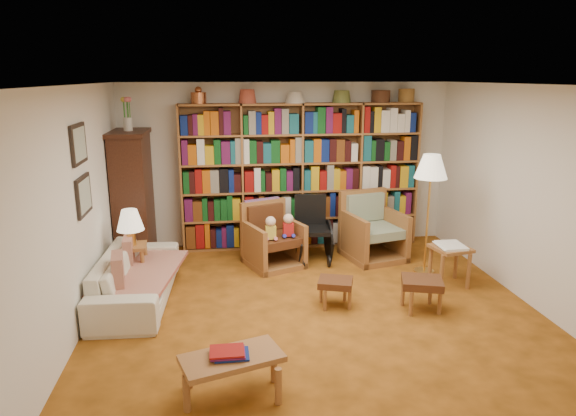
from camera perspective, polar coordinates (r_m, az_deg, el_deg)
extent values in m
plane|color=#A75C19|center=(5.96, 3.08, -11.27)|extent=(5.00, 5.00, 0.00)
plane|color=white|center=(5.37, 3.45, 13.51)|extent=(5.00, 5.00, 0.00)
plane|color=silver|center=(7.95, -0.12, 4.79)|extent=(5.00, 0.00, 5.00)
plane|color=silver|center=(3.25, 11.65, -10.20)|extent=(5.00, 0.00, 5.00)
plane|color=silver|center=(5.64, -22.56, -0.38)|extent=(0.00, 5.00, 5.00)
plane|color=silver|center=(6.48, 25.52, 1.13)|extent=(0.00, 5.00, 5.00)
cube|color=#93592D|center=(7.85, 1.48, 3.55)|extent=(3.60, 0.30, 2.20)
cube|color=#3D1F10|center=(7.57, -16.79, 0.96)|extent=(0.45, 0.90, 1.80)
cube|color=#3D1F10|center=(7.42, -17.31, 7.96)|extent=(0.50, 0.95, 0.06)
cylinder|color=beige|center=(7.41, -17.38, 8.89)|extent=(0.12, 0.12, 0.18)
cube|color=black|center=(5.80, -22.26, 6.60)|extent=(0.03, 0.52, 0.42)
cube|color=gray|center=(5.80, -22.12, 6.61)|extent=(0.01, 0.44, 0.34)
cube|color=black|center=(5.89, -21.75, 1.30)|extent=(0.03, 0.52, 0.42)
cube|color=gray|center=(5.89, -21.61, 1.31)|extent=(0.01, 0.44, 0.34)
imported|color=beige|center=(6.37, -16.50, -7.36)|extent=(1.98, 0.85, 0.57)
cube|color=#CAB193|center=(6.36, -16.06, -7.22)|extent=(1.04, 1.62, 0.04)
cube|color=maroon|center=(6.66, -17.27, -4.94)|extent=(0.14, 0.36, 0.35)
cube|color=maroon|center=(6.01, -18.33, -7.13)|extent=(0.18, 0.39, 0.38)
cube|color=#93592D|center=(6.71, -16.94, -4.11)|extent=(0.37, 0.37, 0.04)
cylinder|color=#93592D|center=(6.70, -18.10, -6.70)|extent=(0.05, 0.05, 0.50)
cylinder|color=#93592D|center=(6.65, -15.79, -6.67)|extent=(0.05, 0.05, 0.50)
cylinder|color=#93592D|center=(6.95, -17.72, -5.90)|extent=(0.05, 0.05, 0.50)
cylinder|color=#93592D|center=(6.90, -15.49, -5.86)|extent=(0.05, 0.05, 0.50)
cylinder|color=gold|center=(6.68, -17.01, -3.19)|extent=(0.11, 0.11, 0.19)
cone|color=#F1E6C6|center=(6.61, -17.16, -1.27)|extent=(0.33, 0.33, 0.26)
cube|color=#93592D|center=(7.26, -1.58, -6.09)|extent=(0.91, 0.93, 0.08)
cube|color=#93592D|center=(7.14, -4.11, -4.16)|extent=(0.33, 0.70, 0.62)
cube|color=#93592D|center=(7.20, 0.89, -3.96)|extent=(0.33, 0.70, 0.62)
cube|color=#93592D|center=(7.44, -1.87, -2.36)|extent=(0.68, 0.33, 0.87)
cube|color=#4D2D14|center=(7.12, -1.58, -3.55)|extent=(0.73, 0.77, 0.12)
cube|color=#4D2D14|center=(7.32, -1.83, -0.99)|extent=(0.54, 0.29, 0.37)
cube|color=#AF2E63|center=(7.40, -1.91, -0.35)|extent=(0.52, 0.25, 0.39)
cube|color=#93592D|center=(7.64, 9.42, -5.20)|extent=(0.93, 0.96, 0.08)
cube|color=#93592D|center=(7.45, 6.97, -3.20)|extent=(0.26, 0.79, 0.68)
cube|color=#93592D|center=(7.65, 11.99, -2.94)|extent=(0.26, 0.79, 0.68)
cube|color=#93592D|center=(7.83, 8.80, -1.33)|extent=(0.76, 0.27, 0.96)
cube|color=gray|center=(7.49, 9.61, -2.52)|extent=(0.74, 0.79, 0.13)
cube|color=gray|center=(7.70, 9.02, 0.11)|extent=(0.60, 0.25, 0.40)
cube|color=black|center=(7.32, 2.77, -2.49)|extent=(0.48, 0.48, 0.06)
cube|color=black|center=(7.46, 2.49, -0.15)|extent=(0.46, 0.08, 0.45)
cylinder|color=black|center=(7.43, 0.69, -3.61)|extent=(0.03, 0.56, 0.56)
cylinder|color=black|center=(7.51, 4.51, -3.44)|extent=(0.03, 0.56, 0.56)
cylinder|color=black|center=(7.15, 1.70, -6.07)|extent=(0.03, 0.16, 0.16)
cylinder|color=black|center=(7.21, 4.56, -5.92)|extent=(0.03, 0.16, 0.16)
cylinder|color=gold|center=(7.26, 14.86, -6.80)|extent=(0.27, 0.27, 0.03)
cylinder|color=gold|center=(7.05, 15.21, -1.75)|extent=(0.03, 0.03, 1.36)
cone|color=#F1E6C6|center=(6.88, 15.64, 4.48)|extent=(0.43, 0.43, 0.31)
cube|color=#93592D|center=(6.80, 17.62, -4.28)|extent=(0.51, 0.51, 0.04)
cylinder|color=#93592D|center=(6.66, 16.70, -6.90)|extent=(0.05, 0.05, 0.46)
cylinder|color=#93592D|center=(6.81, 19.44, -6.65)|extent=(0.05, 0.05, 0.46)
cylinder|color=#93592D|center=(6.96, 15.53, -5.88)|extent=(0.05, 0.05, 0.46)
cylinder|color=#93592D|center=(7.10, 18.16, -5.66)|extent=(0.05, 0.05, 0.46)
cube|color=white|center=(6.78, 17.64, -4.00)|extent=(0.37, 0.43, 0.03)
cube|color=#4D2D14|center=(5.97, 5.30, -8.25)|extent=(0.46, 0.43, 0.08)
cylinder|color=#93592D|center=(5.91, 4.13, -10.22)|extent=(0.04, 0.04, 0.25)
cylinder|color=#93592D|center=(5.97, 6.87, -10.02)|extent=(0.04, 0.04, 0.25)
cylinder|color=#93592D|center=(6.11, 3.69, -9.33)|extent=(0.04, 0.04, 0.25)
cylinder|color=#93592D|center=(6.17, 6.34, -9.15)|extent=(0.04, 0.04, 0.25)
cube|color=#4D2D14|center=(6.02, 14.67, -8.02)|extent=(0.53, 0.49, 0.09)
cylinder|color=#93592D|center=(5.92, 13.52, -10.32)|extent=(0.04, 0.04, 0.29)
cylinder|color=#93592D|center=(6.05, 16.52, -10.00)|extent=(0.04, 0.04, 0.29)
cylinder|color=#93592D|center=(6.15, 12.64, -9.31)|extent=(0.04, 0.04, 0.29)
cylinder|color=#93592D|center=(6.27, 15.53, -9.03)|extent=(0.04, 0.04, 0.29)
cube|color=#93592D|center=(4.40, -6.27, -16.28)|extent=(0.90, 0.64, 0.05)
cylinder|color=#93592D|center=(4.37, -11.21, -19.55)|extent=(0.06, 0.06, 0.32)
cylinder|color=#93592D|center=(4.38, -1.09, -19.19)|extent=(0.06, 0.06, 0.32)
cylinder|color=#93592D|center=(4.64, -10.98, -17.36)|extent=(0.06, 0.06, 0.32)
cylinder|color=#93592D|center=(4.65, -1.56, -17.02)|extent=(0.06, 0.06, 0.32)
cube|color=brown|center=(4.37, -6.29, -15.70)|extent=(0.33, 0.29, 0.05)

